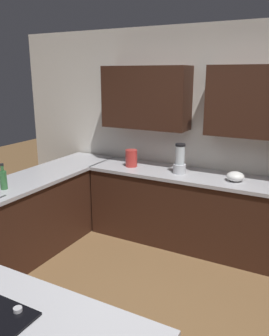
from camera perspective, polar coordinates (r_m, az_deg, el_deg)
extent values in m
cube|color=white|center=(4.28, 14.70, 4.99)|extent=(6.00, 0.10, 2.60)
cube|color=#381E14|center=(3.93, 20.11, 10.32)|extent=(1.10, 0.34, 0.76)
cube|color=#381E14|center=(4.34, 1.89, 11.64)|extent=(1.10, 0.34, 0.76)
cube|color=#381E14|center=(4.19, 11.28, -7.44)|extent=(2.80, 0.60, 0.86)
cube|color=#B2B2B7|center=(4.04, 11.62, -1.55)|extent=(2.84, 0.64, 0.04)
cube|color=#381E14|center=(4.11, -17.98, -8.41)|extent=(0.60, 2.90, 0.86)
cube|color=#B2B2B7|center=(3.96, -18.52, -2.43)|extent=(0.64, 2.94, 0.04)
cylinder|color=#B2B2B7|center=(1.91, -18.87, -21.40)|extent=(0.04, 0.04, 0.02)
cylinder|color=silver|center=(4.08, 7.50, -0.11)|extent=(0.15, 0.15, 0.11)
cylinder|color=silver|center=(4.04, 7.58, 2.14)|extent=(0.11, 0.11, 0.22)
cylinder|color=black|center=(4.01, 7.64, 3.84)|extent=(0.12, 0.12, 0.03)
ellipsoid|color=white|center=(3.91, 16.43, -1.35)|extent=(0.19, 0.19, 0.11)
cylinder|color=red|center=(4.33, -0.53, 1.65)|extent=(0.15, 0.15, 0.21)
cylinder|color=#336B38|center=(3.72, -20.98, -1.91)|extent=(0.07, 0.07, 0.19)
cylinder|color=#336B38|center=(3.69, -21.17, -0.06)|extent=(0.03, 0.03, 0.06)
cylinder|color=black|center=(3.68, -21.23, 0.54)|extent=(0.04, 0.04, 0.02)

